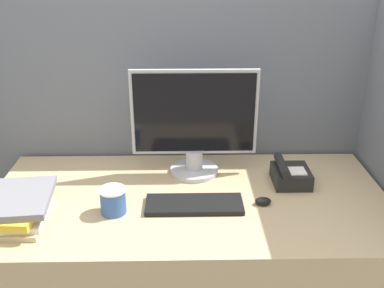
% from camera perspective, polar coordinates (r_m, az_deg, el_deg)
% --- Properties ---
extents(cubicle_panel_rear, '(2.01, 0.04, 1.48)m').
position_cam_1_polar(cubicle_panel_rear, '(2.20, -0.56, -0.83)').
color(cubicle_panel_rear, slate).
rests_on(cubicle_panel_rear, ground_plane).
extents(desk, '(1.61, 0.79, 0.73)m').
position_cam_1_polar(desk, '(2.03, -0.37, -15.67)').
color(desk, tan).
rests_on(desk, ground_plane).
extents(monitor, '(0.54, 0.21, 0.47)m').
position_cam_1_polar(monitor, '(1.92, 0.29, 2.33)').
color(monitor, '#B7B7BC').
rests_on(monitor, desk).
extents(keyboard, '(0.38, 0.14, 0.02)m').
position_cam_1_polar(keyboard, '(1.75, 0.29, -7.68)').
color(keyboard, black).
rests_on(keyboard, desk).
extents(mouse, '(0.06, 0.04, 0.03)m').
position_cam_1_polar(mouse, '(1.79, 9.01, -7.18)').
color(mouse, black).
rests_on(mouse, desk).
extents(coffee_cup, '(0.10, 0.10, 0.10)m').
position_cam_1_polar(coffee_cup, '(1.72, -9.99, -7.10)').
color(coffee_cup, '#335999').
rests_on(coffee_cup, desk).
extents(book_stack, '(0.26, 0.31, 0.10)m').
position_cam_1_polar(book_stack, '(1.77, -21.31, -7.58)').
color(book_stack, '#C6B78C').
rests_on(book_stack, desk).
extents(desk_telephone, '(0.15, 0.18, 0.10)m').
position_cam_1_polar(desk_telephone, '(1.95, 12.33, -3.84)').
color(desk_telephone, black).
rests_on(desk_telephone, desk).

